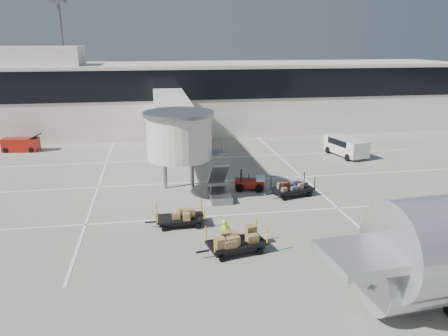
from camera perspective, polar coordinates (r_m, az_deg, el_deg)
The scene contains 11 objects.
ground at distance 26.11m, azimuth 4.21°, elevation -7.67°, with size 140.00×140.00×0.00m, color #B1AC9E.
lane_markings at distance 34.54m, azimuth -0.51°, elevation -1.52°, with size 40.00×30.00×0.02m.
terminal at distance 53.75m, azimuth -3.69°, elevation 9.36°, with size 64.00×12.11×15.20m.
jet_bridge at distance 36.01m, azimuth -6.50°, elevation 6.13°, with size 5.70×20.40×6.03m.
baggage_tug at distance 32.20m, azimuth 3.46°, elevation -1.94°, with size 2.35×1.80×1.43m.
suitcase_cart at distance 31.20m, azimuth 8.84°, elevation -2.72°, with size 3.65×2.10×1.40m.
box_cart_near at distance 22.86m, azimuth 1.62°, elevation -9.63°, with size 3.76×2.07×1.44m.
box_cart_far at distance 26.08m, azimuth -5.68°, elevation -6.51°, with size 3.48×1.46×1.36m.
ground_worker at distance 23.08m, azimuth 0.15°, elevation -8.71°, with size 0.60×0.40×1.66m, color #B8EC18.
minivan at distance 43.01m, azimuth 15.55°, elevation 2.90°, with size 2.81×4.91×1.75m.
belt_loader at distance 47.74m, azimuth -24.98°, elevation 2.78°, with size 3.73×1.80×1.73m.
Camera 1 is at (-5.82, -23.14, 10.60)m, focal length 35.00 mm.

